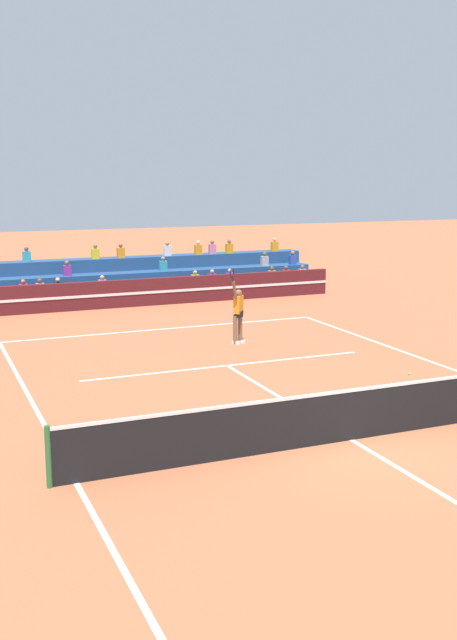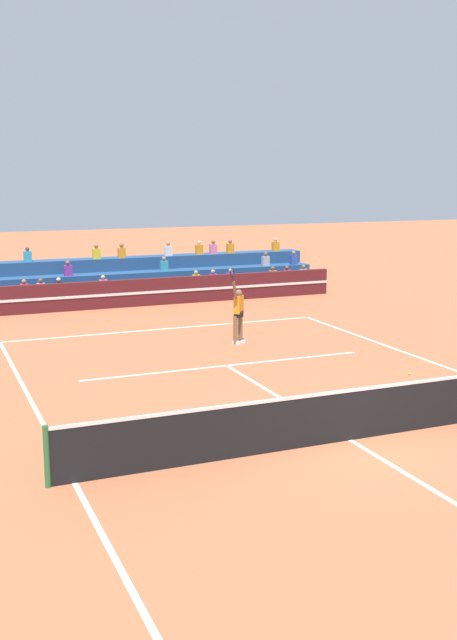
# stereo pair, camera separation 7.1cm
# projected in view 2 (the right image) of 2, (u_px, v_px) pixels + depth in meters

# --- Properties ---
(ground_plane) EXTENTS (120.00, 120.00, 0.00)m
(ground_plane) POSITION_uv_depth(u_px,v_px,m) (350.00, 440.00, 14.92)
(ground_plane) COLOR #AD603D
(court_lines) EXTENTS (11.10, 23.90, 0.01)m
(court_lines) POSITION_uv_depth(u_px,v_px,m) (350.00, 440.00, 14.92)
(court_lines) COLOR white
(court_lines) RESTS_ON ground
(tennis_net) EXTENTS (12.00, 0.10, 1.10)m
(tennis_net) POSITION_uv_depth(u_px,v_px,m) (351.00, 414.00, 14.81)
(tennis_net) COLOR #2D6B38
(tennis_net) RESTS_ON ground
(sponsor_banner_wall) EXTENTS (18.00, 0.26, 1.10)m
(sponsor_banner_wall) POSITION_uv_depth(u_px,v_px,m) (129.00, 293.00, 29.90)
(sponsor_banner_wall) COLOR #51191E
(sponsor_banner_wall) RESTS_ON ground
(bleacher_stand) EXTENTS (18.31, 2.85, 2.28)m
(bleacher_stand) POSITION_uv_depth(u_px,v_px,m) (114.00, 282.00, 32.18)
(bleacher_stand) COLOR navy
(bleacher_stand) RESTS_ON ground
(tennis_player) EXTENTS (0.78, 0.75, 2.48)m
(tennis_player) POSITION_uv_depth(u_px,v_px,m) (238.00, 313.00, 23.28)
(tennis_player) COLOR brown
(tennis_player) RESTS_ON ground
(tennis_ball) EXTENTS (0.07, 0.07, 0.07)m
(tennis_ball) POSITION_uv_depth(u_px,v_px,m) (409.00, 374.00, 19.77)
(tennis_ball) COLOR #C6DB33
(tennis_ball) RESTS_ON ground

